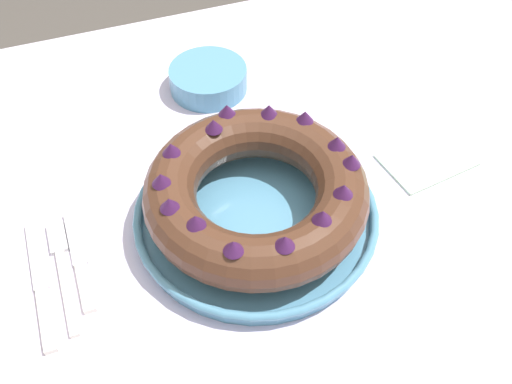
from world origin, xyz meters
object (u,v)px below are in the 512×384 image
object	(u,v)px
cake_knife	(81,266)
bundt_cake	(256,191)
serving_dish	(256,216)
side_bowl	(208,79)
serving_knife	(42,292)
fork	(63,267)
napkin	(426,160)

from	to	relation	value
cake_knife	bundt_cake	bearing A→B (deg)	-7.48
serving_dish	side_bowl	size ratio (longest dim) A/B	2.55
serving_dish	serving_knife	distance (m)	0.30
fork	napkin	xyz separation A→B (m)	(0.56, 0.01, -0.00)
bundt_cake	napkin	xyz separation A→B (m)	(0.29, 0.02, -0.06)
side_bowl	napkin	world-z (taller)	side_bowl
side_bowl	napkin	distance (m)	0.39
cake_knife	napkin	world-z (taller)	cake_knife
bundt_cake	serving_knife	bearing A→B (deg)	-177.06
serving_dish	bundt_cake	size ratio (longest dim) A/B	1.12
serving_dish	fork	world-z (taller)	serving_dish
serving_knife	napkin	distance (m)	0.60
serving_dish	cake_knife	distance (m)	0.25
napkin	cake_knife	bearing A→B (deg)	-178.22
serving_knife	cake_knife	world-z (taller)	same
serving_dish	side_bowl	distance (m)	0.31
fork	cake_knife	distance (m)	0.02
cake_knife	side_bowl	distance (m)	0.41
serving_dish	fork	bearing A→B (deg)	177.13
serving_dish	bundt_cake	world-z (taller)	bundt_cake
serving_dish	bundt_cake	bearing A→B (deg)	66.82
serving_knife	serving_dish	bearing A→B (deg)	4.54
bundt_cake	fork	xyz separation A→B (m)	(-0.27, 0.01, -0.06)
fork	side_bowl	world-z (taller)	side_bowl
serving_dish	fork	xyz separation A→B (m)	(-0.27, 0.01, -0.01)
fork	serving_dish	bearing A→B (deg)	-2.21
serving_knife	side_bowl	xyz separation A→B (m)	(0.33, 0.33, 0.02)
fork	cake_knife	xyz separation A→B (m)	(0.02, -0.01, 0.00)
cake_knife	napkin	size ratio (longest dim) A/B	1.26
serving_knife	fork	bearing A→B (deg)	45.26
fork	cake_knife	size ratio (longest dim) A/B	1.09
bundt_cake	napkin	size ratio (longest dim) A/B	2.26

